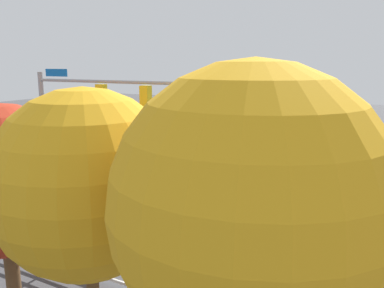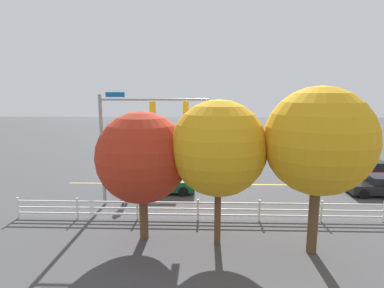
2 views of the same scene
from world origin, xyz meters
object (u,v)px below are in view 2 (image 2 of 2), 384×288
car_1 (181,169)px  tree_1 (319,141)px  car_0 (380,186)px  tree_2 (219,148)px  tree_3 (142,158)px  car_2 (162,182)px  car_3 (373,170)px  pedestrian (124,190)px

car_1 → tree_1: size_ratio=0.67×
car_0 → car_1: size_ratio=0.88×
tree_2 → tree_3: (3.40, -0.39, -0.52)m
tree_3 → car_2: bearing=-89.6°
car_1 → tree_1: (-6.32, 11.69, 4.18)m
car_0 → tree_2: bearing=33.9°
car_3 → pedestrian: bearing=-163.5°
tree_3 → car_1: bearing=-95.7°
car_0 → tree_3: size_ratio=0.69×
car_2 → car_0: bearing=178.7°
car_3 → pedestrian: (18.29, 6.47, 0.28)m
car_1 → tree_2: (-2.33, 11.02, 3.75)m
car_2 → car_3: size_ratio=1.04×
car_2 → tree_2: bearing=115.3°
car_2 → tree_2: 8.71m
car_1 → car_2: size_ratio=1.00×
car_2 → tree_2: (-3.44, 7.11, 3.67)m
car_2 → car_3: 16.82m
car_2 → tree_1: size_ratio=0.66×
car_2 → tree_3: bearing=89.8°
car_0 → car_2: size_ratio=0.88×
pedestrian → car_2: bearing=117.4°
pedestrian → tree_2: (-5.38, 4.60, 3.45)m
car_3 → car_2: bearing=-169.4°
tree_1 → tree_2: bearing=-9.5°
tree_2 → car_1: bearing=-78.1°
car_1 → car_2: car_2 is taller
car_1 → pedestrian: 7.11m
car_3 → tree_1: (8.93, 11.73, 4.16)m
pedestrian → tree_3: tree_3 is taller
car_1 → car_3: (-15.24, -0.05, 0.02)m
car_0 → car_3: (-1.79, -4.16, 0.00)m
pedestrian → tree_1: size_ratio=0.24×
car_3 → tree_2: size_ratio=0.70×
pedestrian → tree_1: (-9.36, 5.26, 3.88)m
pedestrian → tree_2: tree_2 is taller
car_1 → pedestrian: size_ratio=2.77×
car_2 → tree_2: size_ratio=0.72×
car_1 → car_3: 15.24m
car_2 → tree_3: tree_3 is taller
car_1 → tree_3: size_ratio=0.79×
car_3 → pedestrian: size_ratio=2.67×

